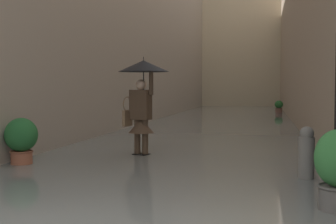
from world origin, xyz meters
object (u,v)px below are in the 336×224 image
object	(u,v)px
person_wading	(142,89)
potted_plant_near_left	(279,107)
potted_plant_far_right	(21,140)
mooring_bollard	(306,155)

from	to	relation	value
person_wading	potted_plant_near_left	bearing A→B (deg)	-100.86
person_wading	potted_plant_near_left	world-z (taller)	person_wading
potted_plant_near_left	potted_plant_far_right	bearing A→B (deg)	74.61
person_wading	potted_plant_far_right	world-z (taller)	person_wading
person_wading	mooring_bollard	distance (m)	3.59
person_wading	mooring_bollard	xyz separation A→B (m)	(-2.95, 1.81, -0.96)
person_wading	potted_plant_far_right	bearing A→B (deg)	40.50
mooring_bollard	person_wading	bearing A→B (deg)	-31.47
person_wading	potted_plant_far_right	size ratio (longest dim) A/B	2.27
person_wading	potted_plant_near_left	xyz separation A→B (m)	(-3.09, -16.11, -0.99)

